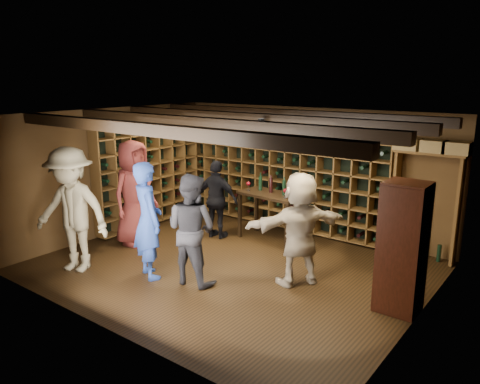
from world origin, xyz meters
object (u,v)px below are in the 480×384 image
Objects in this scene: guest_khaki at (72,210)px; display_cabinet at (402,250)px; man_blue_shirt at (148,220)px; man_grey_suit at (191,229)px; guest_woman_black at (217,200)px; tasting_table at (271,199)px; guest_beige at (300,229)px; guest_red_floral at (134,193)px.

display_cabinet is at bearing 2.41° from guest_khaki.
man_blue_shirt is 0.73m from man_grey_suit.
guest_woman_black is at bearing 53.35° from guest_khaki.
display_cabinet is 1.03× the size of man_grey_suit.
guest_khaki reaches higher than tasting_table.
display_cabinet is 3.92m from guest_woman_black.
man_grey_suit is at bearing -160.38° from display_cabinet.
display_cabinet is 1.51m from guest_beige.
guest_beige is at bearing 151.94° from guest_woman_black.
guest_woman_black is 1.05m from tasting_table.
display_cabinet is 0.86× the size of guest_khaki.
guest_khaki is at bearing -115.31° from tasting_table.
guest_beige is at bearing 10.10° from guest_khaki.
display_cabinet is 3.20m from tasting_table.
man_blue_shirt is 0.91× the size of guest_khaki.
display_cabinet is 1.01× the size of guest_beige.
man_blue_shirt is 1.29m from guest_khaki.
man_grey_suit is 2.07m from guest_woman_black.
guest_khaki reaches higher than guest_woman_black.
guest_beige is at bearing -88.47° from guest_red_floral.
guest_woman_black is (1.02, 1.18, -0.22)m from guest_red_floral.
guest_khaki is (-0.84, -2.61, 0.25)m from guest_woman_black.
guest_khaki is at bearing 64.46° from guest_woman_black.
display_cabinet is 1.37× the size of tasting_table.
tasting_table is (1.76, 3.11, -0.20)m from guest_khaki.
display_cabinet reaches higher than man_grey_suit.
man_grey_suit is 0.98× the size of guest_beige.
guest_khaki is (-1.84, -0.80, 0.16)m from man_grey_suit.
man_grey_suit is 2.02m from guest_khaki.
tasting_table is (0.60, 2.56, -0.10)m from man_blue_shirt.
display_cabinet is 0.95× the size of man_blue_shirt.
man_grey_suit reaches higher than tasting_table.
guest_red_floral is (-2.02, 0.63, 0.13)m from man_grey_suit.
guest_beige is at bearing -39.92° from tasting_table.
man_grey_suit is 2.31m from tasting_table.
display_cabinet is 4.87m from guest_red_floral.
guest_red_floral is 1.13× the size of guest_beige.
guest_woman_black is at bearing -147.20° from tasting_table.
man_blue_shirt is at bearing 6.68° from guest_khaki.
guest_woman_black is at bearing -66.92° from man_grey_suit.
man_blue_shirt reaches higher than guest_beige.
man_blue_shirt is at bearing 91.19° from guest_woman_black.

